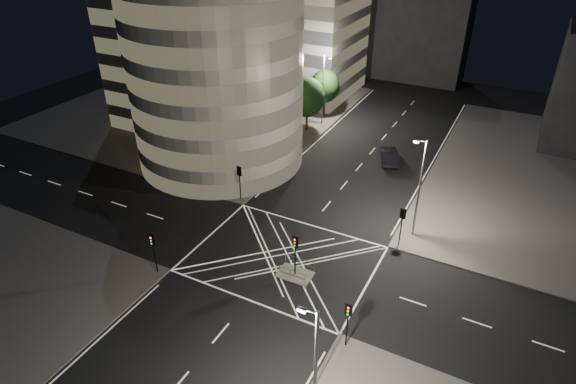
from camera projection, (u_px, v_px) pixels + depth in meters
The scene contains 23 objects.
ground at pixel (283, 259), 43.83m from camera, with size 120.00×120.00×0.00m, color black.
sidewalk_far_left at pixel (201, 108), 75.78m from camera, with size 42.00×42.00×0.15m, color #555250.
central_island at pixel (295, 274), 41.86m from camera, with size 3.00×2.00×0.15m, color slate.
office_tower_curved at pixel (206, 45), 59.75m from camera, with size 30.00×29.00×27.20m.
office_block_rear at pixel (284, 22), 78.72m from camera, with size 24.00×16.00×22.00m, color gray.
building_far_end at pixel (416, 27), 84.90m from camera, with size 18.00×8.00×18.00m, color black.
tree_a at pixel (237, 155), 52.68m from camera, with size 4.47×4.47×6.58m.
tree_b at pixel (264, 129), 56.86m from camera, with size 4.89×4.89×7.57m.
tree_c at pixel (287, 118), 61.82m from camera, with size 4.01×4.01×6.30m.
tree_d at pixel (307, 97), 65.96m from camera, with size 4.82×4.82×7.59m.
tree_e at pixel (325, 86), 70.63m from camera, with size 4.31×4.31×7.10m.
traffic_signal_fl at pixel (239, 177), 50.98m from camera, with size 0.55×0.22×4.00m.
traffic_signal_nl at pixel (153, 246), 40.63m from camera, with size 0.55×0.22×4.00m.
traffic_signal_fr at pixel (402, 220), 44.03m from camera, with size 0.55×0.22×4.00m.
traffic_signal_nr at pixel (348, 317), 33.69m from camera, with size 0.55×0.22×4.00m.
traffic_signal_island at pixel (295, 248), 40.40m from camera, with size 0.55×0.22×4.00m.
street_lamp_left_near at pixel (258, 135), 53.83m from camera, with size 1.25×0.25×10.00m.
street_lamp_left_far at pixel (323, 88), 67.52m from camera, with size 1.25×0.25×10.00m.
street_lamp_right_far at pixel (419, 186), 44.10m from camera, with size 1.25×0.25×10.00m.
street_lamp_right_near at pixel (314, 372), 26.60m from camera, with size 1.25×0.25×10.00m.
railing_island_south at pixel (290, 275), 40.86m from camera, with size 2.80×0.06×1.10m, color slate.
railing_island_north at pixel (300, 263), 42.23m from camera, with size 2.80×0.06×1.10m, color slate.
sedan at pixel (389, 156), 59.83m from camera, with size 1.82×5.22×1.72m, color black.
Camera 1 is at (16.28, -30.34, 27.80)m, focal length 30.00 mm.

